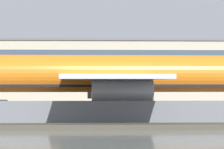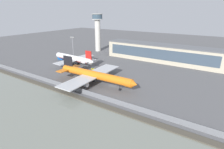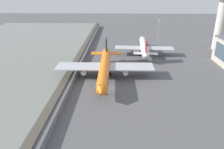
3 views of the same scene
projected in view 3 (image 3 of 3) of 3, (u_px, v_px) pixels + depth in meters
name	position (u px, v px, depth m)	size (l,w,h in m)	color
ground_plane	(112.00, 88.00, 88.35)	(500.00, 500.00, 0.00)	#565659
shoreline_seawall	(61.00, 86.00, 88.81)	(320.00, 3.00, 0.50)	#474238
perimeter_fence	(72.00, 84.00, 88.31)	(280.00, 0.10, 2.47)	slate
cargo_jet_orange	(105.00, 67.00, 96.11)	(50.37, 43.43, 13.44)	orange
passenger_jet_white_red	(144.00, 47.00, 128.57)	(40.38, 34.32, 12.52)	white
baggage_tug	(142.00, 65.00, 111.41)	(3.53, 3.16, 1.80)	yellow
ops_van	(146.00, 45.00, 147.07)	(5.40, 2.66, 2.48)	#19519E
control_tower	(222.00, 15.00, 133.69)	(10.59, 10.59, 38.04)	beige
apron_light_mast_apron_west	(158.00, 33.00, 135.35)	(3.20, 0.40, 19.04)	#93969B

